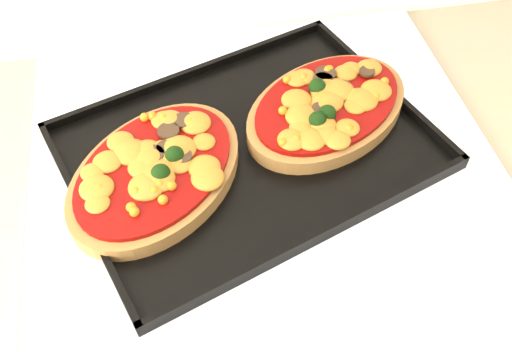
{
  "coord_description": "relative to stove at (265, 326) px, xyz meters",
  "views": [
    {
      "loc": [
        -0.11,
        1.25,
        1.46
      ],
      "look_at": [
        -0.02,
        1.69,
        0.92
      ],
      "focal_mm": 40.0,
      "sensor_mm": 36.0,
      "label": 1
    }
  ],
  "objects": [
    {
      "name": "stove",
      "position": [
        0.0,
        0.0,
        0.0
      ],
      "size": [
        0.6,
        0.6,
        0.91
      ],
      "primitive_type": "cube",
      "color": "silver",
      "rests_on": "floor"
    },
    {
      "name": "baking_tray",
      "position": [
        -0.02,
        0.04,
        0.47
      ],
      "size": [
        0.53,
        0.45,
        0.02
      ],
      "primitive_type": "cube",
      "rotation": [
        0.0,
        0.0,
        0.33
      ],
      "color": "black",
      "rests_on": "stove"
    },
    {
      "name": "pizza_left",
      "position": [
        -0.14,
        0.0,
        0.48
      ],
      "size": [
        0.29,
        0.3,
        0.04
      ],
      "primitive_type": null,
      "rotation": [
        0.0,
        0.0,
        0.8
      ],
      "color": "#A26E38",
      "rests_on": "baking_tray"
    },
    {
      "name": "pizza_right",
      "position": [
        0.09,
        0.07,
        0.48
      ],
      "size": [
        0.3,
        0.27,
        0.04
      ],
      "primitive_type": null,
      "rotation": [
        0.0,
        0.0,
        0.54
      ],
      "color": "#A26E38",
      "rests_on": "baking_tray"
    }
  ]
}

